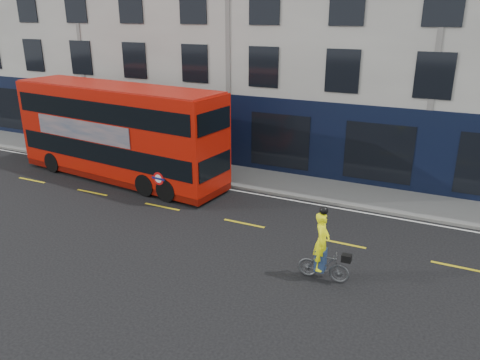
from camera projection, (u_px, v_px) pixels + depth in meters
The scene contains 8 objects.
ground at pixel (141, 220), 19.32m from camera, with size 120.00×120.00×0.00m, color black.
pavement at pixel (216, 173), 24.81m from camera, with size 60.00×3.00×0.12m, color slate.
kerb at pixel (202, 181), 23.54m from camera, with size 60.00×0.12×0.13m, color slate.
building_terrace at pixel (266, 23), 27.78m from camera, with size 50.00×10.07×15.00m.
road_edge_line at pixel (199, 184), 23.30m from camera, with size 58.00×0.10×0.01m, color silver.
lane_dashes at pixel (162, 207), 20.59m from camera, with size 58.00×0.12×0.01m, color gold, non-canonical shape.
bus at pixel (119, 132), 23.36m from camera, with size 12.01×3.92×4.76m.
cyclist at pixel (323, 255), 14.71m from camera, with size 1.68×0.72×2.51m.
Camera 1 is at (11.34, -14.11, 8.04)m, focal length 35.00 mm.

